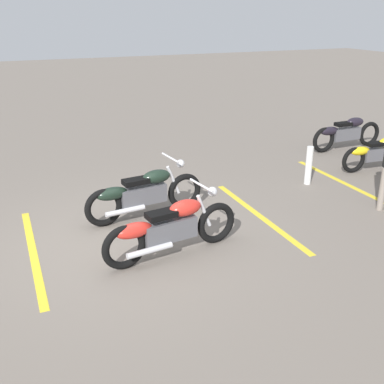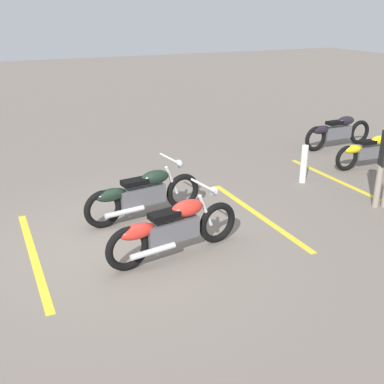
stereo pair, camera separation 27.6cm
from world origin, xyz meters
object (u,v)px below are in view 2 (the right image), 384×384
motorcycle_dark_foreground (142,194)px  motorcycle_row_center (370,151)px  motorcycle_row_right (337,131)px  motorcycle_bright_foreground (172,228)px  bollard_post (304,164)px

motorcycle_dark_foreground → motorcycle_row_center: bearing=-2.3°
motorcycle_row_right → motorcycle_bright_foreground: bearing=-151.7°
motorcycle_dark_foreground → motorcycle_bright_foreground: bearing=-98.9°
motorcycle_dark_foreground → bollard_post: size_ratio=2.73×
motorcycle_dark_foreground → bollard_post: motorcycle_dark_foreground is taller
motorcycle_bright_foreground → bollard_post: 4.17m
motorcycle_row_center → bollard_post: size_ratio=2.41×
motorcycle_bright_foreground → motorcycle_row_right: (6.25, 3.55, -0.01)m
motorcycle_row_right → bollard_post: size_ratio=2.68×
motorcycle_row_center → motorcycle_row_right: size_ratio=0.90×
motorcycle_row_center → bollard_post: (-2.01, -0.16, 0.00)m
motorcycle_row_right → bollard_post: bearing=-145.3°
motorcycle_row_right → motorcycle_dark_foreground: bearing=-162.8°
motorcycle_row_right → bollard_post: 3.06m
motorcycle_dark_foreground → bollard_post: (3.72, 0.27, -0.05)m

